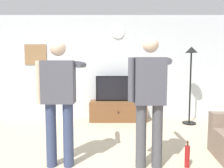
# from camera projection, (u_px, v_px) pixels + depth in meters

# --- Properties ---
(back_wall) EXTENTS (6.40, 0.10, 2.70)m
(back_wall) POSITION_uv_depth(u_px,v_px,m) (110.00, 67.00, 5.42)
(back_wall) COLOR silver
(back_wall) RESTS_ON ground_plane
(tv_stand) EXTENTS (1.41, 0.54, 0.49)m
(tv_stand) POSITION_uv_depth(u_px,v_px,m) (117.00, 111.00, 5.17)
(tv_stand) COLOR brown
(tv_stand) RESTS_ON ground_plane
(television) EXTENTS (1.12, 0.07, 0.64)m
(television) POSITION_uv_depth(u_px,v_px,m) (117.00, 88.00, 5.16)
(television) COLOR black
(television) RESTS_ON tv_stand
(wall_clock) EXTENTS (0.33, 0.03, 0.33)m
(wall_clock) POSITION_uv_depth(u_px,v_px,m) (117.00, 32.00, 5.28)
(wall_clock) COLOR white
(framed_picture) EXTENTS (0.57, 0.04, 0.53)m
(framed_picture) POSITION_uv_depth(u_px,v_px,m) (35.00, 54.00, 5.33)
(framed_picture) COLOR #997047
(floor_lamp) EXTENTS (0.32, 0.32, 1.83)m
(floor_lamp) POSITION_uv_depth(u_px,v_px,m) (190.00, 69.00, 4.78)
(floor_lamp) COLOR black
(floor_lamp) RESTS_ON ground_plane
(person_standing_nearer_lamp) EXTENTS (0.60, 0.78, 1.71)m
(person_standing_nearer_lamp) POSITION_uv_depth(u_px,v_px,m) (58.00, 96.00, 2.73)
(person_standing_nearer_lamp) COLOR #384266
(person_standing_nearer_lamp) RESTS_ON ground_plane
(person_standing_nearer_couch) EXTENTS (0.58, 0.78, 1.75)m
(person_standing_nearer_couch) POSITION_uv_depth(u_px,v_px,m) (149.00, 95.00, 2.70)
(person_standing_nearer_couch) COLOR #4C4C51
(person_standing_nearer_couch) RESTS_ON ground_plane
(beverage_bottle) EXTENTS (0.07, 0.07, 0.37)m
(beverage_bottle) POSITION_uv_depth(u_px,v_px,m) (186.00, 156.00, 2.76)
(beverage_bottle) COLOR maroon
(beverage_bottle) RESTS_ON ground_plane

